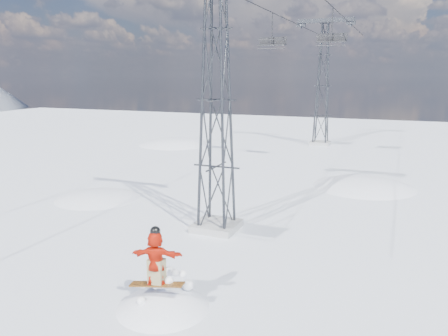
# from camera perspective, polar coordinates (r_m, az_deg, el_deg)

# --- Properties ---
(ground) EXTENTS (120.00, 120.00, 0.00)m
(ground) POSITION_cam_1_polar(r_m,az_deg,el_deg) (13.09, -19.12, -18.32)
(ground) COLOR white
(ground) RESTS_ON ground
(snow_terrain) EXTENTS (39.00, 37.00, 22.00)m
(snow_terrain) POSITION_cam_1_polar(r_m,az_deg,el_deg) (35.89, -0.81, -14.52)
(snow_terrain) COLOR white
(snow_terrain) RESTS_ON ground
(lift_tower_near) EXTENTS (5.20, 1.80, 11.43)m
(lift_tower_near) POSITION_cam_1_polar(r_m,az_deg,el_deg) (17.76, -1.03, 8.81)
(lift_tower_near) COLOR #999999
(lift_tower_near) RESTS_ON ground
(lift_tower_far) EXTENTS (5.20, 1.80, 11.43)m
(lift_tower_far) POSITION_cam_1_polar(r_m,az_deg,el_deg) (41.90, 12.75, 10.40)
(lift_tower_far) COLOR #999999
(lift_tower_far) RESTS_ON ground
(haul_cables) EXTENTS (4.46, 51.00, 0.06)m
(haul_cables) POSITION_cam_1_polar(r_m,az_deg,el_deg) (29.00, 8.50, 20.62)
(haul_cables) COLOR black
(haul_cables) RESTS_ON ground
(lift_chair_mid) EXTENTS (2.00, 0.58, 2.48)m
(lift_chair_mid) POSITION_cam_1_polar(r_m,az_deg,el_deg) (31.40, 13.87, 16.09)
(lift_chair_mid) COLOR black
(lift_chair_mid) RESTS_ON ground
(lift_chair_far) EXTENTS (2.05, 0.59, 2.54)m
(lift_chair_far) POSITION_cam_1_polar(r_m,az_deg,el_deg) (33.29, 6.32, 16.03)
(lift_chair_far) COLOR black
(lift_chair_far) RESTS_ON ground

